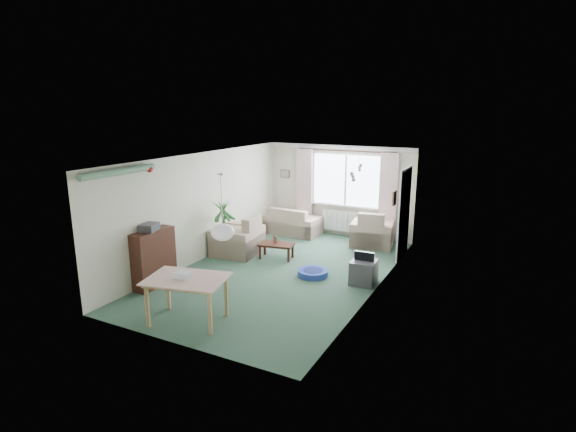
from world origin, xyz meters
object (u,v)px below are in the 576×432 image
at_px(dining_table, 188,300).
at_px(tv_cube, 364,272).
at_px(coffee_table, 276,251).
at_px(bookshelf, 154,258).
at_px(houseplant, 223,228).
at_px(armchair_left, 237,235).
at_px(sofa, 293,221).
at_px(armchair_corner, 373,228).
at_px(pet_bed, 313,273).

xyz_separation_m(dining_table, tv_cube, (2.01, 2.82, -0.12)).
xyz_separation_m(coffee_table, bookshelf, (-1.31, -2.48, 0.38)).
bearing_deg(coffee_table, houseplant, -157.54).
bearing_deg(armchair_left, tv_cube, 77.88).
distance_m(armchair_left, tv_cube, 3.23).
height_order(coffee_table, dining_table, dining_table).
bearing_deg(sofa, armchair_corner, -178.50).
distance_m(coffee_table, houseplant, 1.32).
distance_m(dining_table, pet_bed, 2.91).
bearing_deg(houseplant, bookshelf, -95.39).
bearing_deg(bookshelf, dining_table, -28.85).
relative_size(coffee_table, bookshelf, 0.70).
height_order(sofa, dining_table, sofa).
xyz_separation_m(armchair_corner, armchair_left, (-2.61, -2.10, 0.02)).
bearing_deg(armchair_left, bookshelf, -13.11).
height_order(armchair_left, dining_table, armchair_left).
bearing_deg(armchair_corner, coffee_table, 41.05).
height_order(houseplant, tv_cube, houseplant).
bearing_deg(dining_table, armchair_left, 110.24).
height_order(sofa, armchair_corner, armchair_corner).
bearing_deg(bookshelf, coffee_table, 63.15).
relative_size(sofa, pet_bed, 2.36).
distance_m(sofa, tv_cube, 3.77).
relative_size(armchair_left, dining_table, 0.90).
bearing_deg(armchair_corner, pet_bed, 70.92).
relative_size(armchair_left, tv_cube, 2.01).
distance_m(armchair_corner, pet_bed, 2.66).
distance_m(armchair_left, coffee_table, 1.02).
relative_size(armchair_left, coffee_table, 1.33).
xyz_separation_m(coffee_table, tv_cube, (2.23, -0.54, 0.06)).
xyz_separation_m(coffee_table, pet_bed, (1.19, -0.62, -0.11)).
height_order(houseplant, dining_table, houseplant).
bearing_deg(pet_bed, dining_table, -109.48).
bearing_deg(armchair_corner, dining_table, 65.96).
bearing_deg(coffee_table, armchair_left, -172.47).
height_order(sofa, pet_bed, sofa).
bearing_deg(tv_cube, armchair_corner, 100.73).
relative_size(armchair_left, pet_bed, 1.67).
height_order(coffee_table, bookshelf, bookshelf).
xyz_separation_m(armchair_corner, bookshelf, (-2.95, -4.45, 0.11)).
relative_size(sofa, armchair_left, 1.41).
bearing_deg(dining_table, bookshelf, 150.14).
height_order(bookshelf, tv_cube, bookshelf).
relative_size(armchair_corner, tv_cube, 1.93).
height_order(armchair_corner, bookshelf, bookshelf).
xyz_separation_m(armchair_corner, houseplant, (-2.76, -2.43, 0.24)).
bearing_deg(armchair_left, pet_bed, 72.16).
bearing_deg(armchair_left, dining_table, 15.37).
distance_m(coffee_table, bookshelf, 2.83).
relative_size(coffee_table, pet_bed, 1.25).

